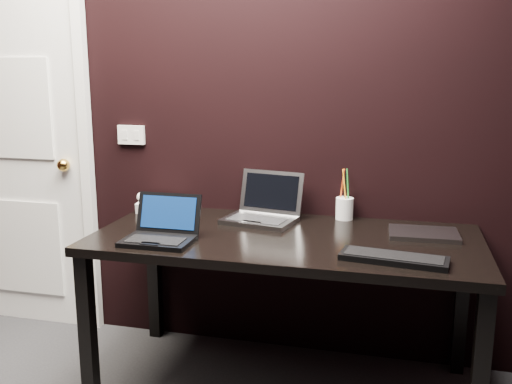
% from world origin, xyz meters
% --- Properties ---
extents(wall_back, '(4.00, 0.00, 4.00)m').
position_xyz_m(wall_back, '(0.00, 1.80, 1.30)').
color(wall_back, black).
rests_on(wall_back, ground).
extents(door, '(0.99, 0.10, 2.14)m').
position_xyz_m(door, '(-1.35, 1.78, 1.04)').
color(door, white).
rests_on(door, ground).
extents(wall_switch, '(0.15, 0.02, 0.10)m').
position_xyz_m(wall_switch, '(-0.62, 1.79, 1.12)').
color(wall_switch, silver).
rests_on(wall_switch, wall_back).
extents(desk, '(1.70, 0.80, 0.74)m').
position_xyz_m(desk, '(0.30, 1.40, 0.66)').
color(desk, black).
rests_on(desk, ground).
extents(netbook, '(0.29, 0.26, 0.19)m').
position_xyz_m(netbook, '(-0.20, 1.19, 0.78)').
color(netbook, black).
rests_on(netbook, desk).
extents(silver_laptop, '(0.38, 0.35, 0.23)m').
position_xyz_m(silver_laptop, '(0.14, 1.62, 0.78)').
color(silver_laptop, gray).
rests_on(silver_laptop, desk).
extents(ext_keyboard, '(0.42, 0.19, 0.03)m').
position_xyz_m(ext_keyboard, '(0.77, 1.16, 0.75)').
color(ext_keyboard, black).
rests_on(ext_keyboard, desk).
extents(closed_laptop, '(0.31, 0.23, 0.02)m').
position_xyz_m(closed_laptop, '(0.89, 1.54, 0.75)').
color(closed_laptop, '#95959A').
rests_on(closed_laptop, desk).
extents(desk_phone, '(0.22, 0.17, 0.11)m').
position_xyz_m(desk_phone, '(-0.43, 1.67, 0.78)').
color(desk_phone, silver).
rests_on(desk_phone, desk).
extents(mobile_phone, '(0.07, 0.06, 0.11)m').
position_xyz_m(mobile_phone, '(-0.37, 1.51, 0.78)').
color(mobile_phone, black).
rests_on(mobile_phone, desk).
extents(pen_cup, '(0.11, 0.11, 0.25)m').
position_xyz_m(pen_cup, '(0.52, 1.75, 0.80)').
color(pen_cup, white).
rests_on(pen_cup, desk).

